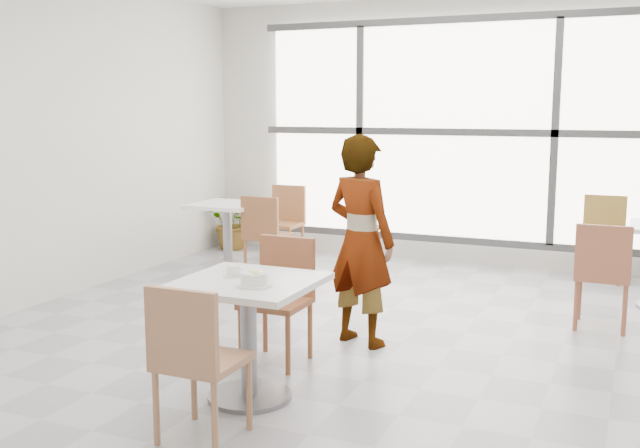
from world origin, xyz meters
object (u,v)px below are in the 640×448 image
at_px(bg_chair_left_near, 265,231).
at_px(person, 361,241).
at_px(chair_far, 281,291).
at_px(chair_near, 194,353).
at_px(coffee_cup, 234,271).
at_px(bg_chair_left_far, 285,218).
at_px(main_table, 248,316).
at_px(bg_chair_right_near, 603,269).
at_px(bg_chair_right_far, 603,232).
at_px(oatmeal_bowl, 254,279).
at_px(plant_left, 234,222).
at_px(bg_table_left, 227,227).

bearing_deg(bg_chair_left_near, person, 135.61).
bearing_deg(chair_far, chair_near, -82.64).
relative_size(coffee_cup, bg_chair_left_far, 0.18).
distance_m(coffee_cup, person, 1.30).
bearing_deg(main_table, person, 79.26).
height_order(chair_near, bg_chair_left_far, same).
xyz_separation_m(chair_far, coffee_cup, (0.02, -0.68, 0.28)).
bearing_deg(bg_chair_left_far, person, -53.55).
bearing_deg(chair_near, bg_chair_right_near, -121.64).
bearing_deg(bg_chair_right_far, oatmeal_bowl, -111.17).
height_order(person, plant_left, person).
bearing_deg(chair_far, bg_chair_left_near, 120.27).
bearing_deg(bg_table_left, bg_chair_right_near, -10.08).
height_order(bg_table_left, bg_chair_left_far, bg_chair_left_far).
relative_size(chair_near, chair_far, 1.00).
relative_size(coffee_cup, bg_chair_right_near, 0.18).
height_order(bg_chair_left_near, plant_left, bg_chair_left_near).
bearing_deg(oatmeal_bowl, bg_table_left, 122.95).
xyz_separation_m(bg_chair_left_near, bg_chair_right_near, (3.33, -0.56, 0.00)).
bearing_deg(chair_far, oatmeal_bowl, -73.37).
relative_size(chair_near, bg_chair_left_far, 1.00).
bearing_deg(plant_left, bg_chair_left_far, -21.14).
bearing_deg(bg_chair_right_far, person, -117.77).
relative_size(oatmeal_bowl, bg_chair_left_far, 0.24).
height_order(chair_far, plant_left, chair_far).
bearing_deg(main_table, chair_near, -86.78).
distance_m(chair_far, coffee_cup, 0.73).
bearing_deg(coffee_cup, main_table, -21.16).
xyz_separation_m(chair_near, bg_chair_right_far, (1.78, 4.93, 0.00)).
relative_size(person, bg_chair_right_near, 1.82).
xyz_separation_m(chair_far, bg_chair_left_near, (-1.29, 2.20, 0.00)).
bearing_deg(person, chair_far, 73.82).
xyz_separation_m(chair_near, oatmeal_bowl, (0.08, 0.53, 0.29)).
relative_size(coffee_cup, bg_chair_right_far, 0.18).
distance_m(chair_near, bg_table_left, 4.21).
relative_size(oatmeal_bowl, plant_left, 0.30).
bearing_deg(person, plant_left, -28.13).
relative_size(oatmeal_bowl, bg_chair_right_near, 0.24).
height_order(chair_far, coffee_cup, chair_far).
bearing_deg(chair_far, bg_chair_left_far, 115.70).
relative_size(chair_far, bg_chair_left_far, 1.00).
xyz_separation_m(bg_table_left, bg_chair_left_near, (0.52, -0.12, 0.01)).
height_order(coffee_cup, bg_chair_left_near, bg_chair_left_near).
height_order(main_table, bg_chair_right_far, bg_chair_right_far).
relative_size(chair_near, bg_chair_left_near, 1.00).
distance_m(chair_near, chair_far, 1.39).
distance_m(coffee_cup, bg_chair_right_near, 3.09).
bearing_deg(chair_near, person, -96.09).
distance_m(chair_far, bg_table_left, 2.94).
bearing_deg(oatmeal_bowl, bg_chair_left_near, 116.77).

